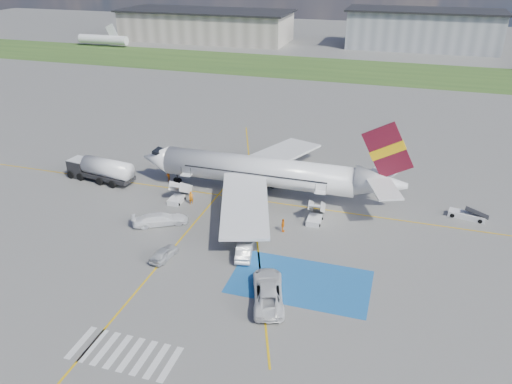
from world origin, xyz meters
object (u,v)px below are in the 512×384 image
Objects in this scene: gpu_cart at (117,177)px; van_white_a at (268,289)px; belt_loader at (467,216)px; airliner at (268,172)px; van_white_b at (160,217)px; fuel_tanker at (101,171)px; car_silver_b at (245,250)px; car_silver_a at (164,253)px.

van_white_a is (28.05, -19.20, 0.32)m from gpu_cart.
belt_loader is at bearing -148.16° from van_white_a.
van_white_b is at bearing -131.48° from airliner.
car_silver_b is at bearing -17.73° from fuel_tanker.
gpu_cart is at bearing -165.92° from belt_loader.
fuel_tanker is 2.41m from gpu_cart.
airliner is 7.68× the size of belt_loader.
airliner is at bearing -101.23° from car_silver_a.
airliner reaches higher than van_white_a.
van_white_a is at bearing -74.14° from airliner.
car_silver_a is (17.74, -15.64, -0.82)m from fuel_tanker.
car_silver_a is 8.70m from car_silver_b.
fuel_tanker reaches higher than gpu_cart.
gpu_cart is 22.18m from car_silver_a.
fuel_tanker is 2.29× the size of car_silver_b.
car_silver_b is (25.89, -12.58, -0.72)m from fuel_tanker.
van_white_b is at bearing -48.75° from van_white_a.
van_white_b is (13.93, -9.02, -0.52)m from fuel_tanker.
van_white_a is (6.12, -21.56, -2.25)m from airliner.
fuel_tanker reaches higher than belt_loader.
gpu_cart is at bearing -173.85° from airliner.
belt_loader is (47.40, 3.44, -0.48)m from gpu_cart.
belt_loader is at bearing -157.48° from car_silver_b.
gpu_cart is 0.48× the size of belt_loader.
airliner is 25.68m from belt_loader.
gpu_cart is 0.50× the size of car_silver_b.
belt_loader is at bearing 8.88° from gpu_cart.
gpu_cart reaches higher than car_silver_a.
van_white_b is at bearing -28.47° from car_silver_b.
car_silver_a is 13.04m from van_white_a.
airliner is at bearing -95.63° from car_silver_b.
airliner reaches higher than car_silver_b.
fuel_tanker is 4.61× the size of gpu_cart.
van_white_a is at bearing -120.59° from belt_loader.
belt_loader is 1.03× the size of car_silver_b.
van_white_b is (11.63, -9.29, 0.15)m from gpu_cart.
car_silver_b is 7.77m from van_white_a.
fuel_tanker is at bearing -168.55° from gpu_cart.
airliner is at bearing -71.00° from van_white_b.
airliner is 7.92× the size of car_silver_b.
car_silver_b is at bearing -83.77° from airliner.
fuel_tanker is 1.74× the size of van_white_a.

